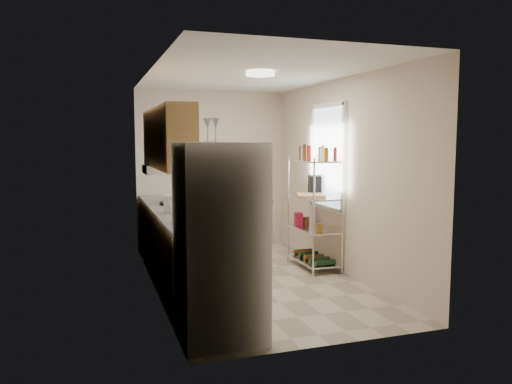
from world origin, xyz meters
The scene contains 16 objects.
room centered at (0.00, 0.00, 1.30)m, with size 2.52×4.42×2.62m.
counter_run centered at (-0.92, 0.44, 0.45)m, with size 0.63×3.51×0.90m.
upper_cabinets centered at (-1.05, 0.10, 1.81)m, with size 0.33×2.20×0.72m, color #A98148.
range_hood centered at (-1.00, 0.90, 1.39)m, with size 0.50×0.60×0.12m, color #B7BABC.
window centered at (1.23, 0.35, 1.55)m, with size 0.06×1.00×1.46m, color white.
bakers_rack centered at (1.00, 0.30, 1.11)m, with size 0.45×0.90×1.73m.
ceiling_dome centered at (0.00, -0.30, 2.57)m, with size 0.34×0.34×0.06m, color white.
refrigerator centered at (-0.87, -1.73, 0.89)m, with size 0.73×0.73×1.77m, color silver.
wine_glass_a centered at (-0.89, -1.70, 1.88)m, with size 0.08×0.08×0.21m, color silver, non-canonical shape.
wine_glass_b centered at (-0.95, -1.63, 1.88)m, with size 0.07×0.07×0.21m, color silver, non-canonical shape.
rice_cooker centered at (-0.98, 0.07, 1.01)m, with size 0.27×0.27×0.22m, color white.
frying_pan_large centered at (-0.94, 0.84, 0.92)m, with size 0.25×0.25×0.04m, color black.
frying_pan_small centered at (-0.87, 1.17, 0.92)m, with size 0.21×0.21×0.04m, color black.
cutting_board centered at (0.93, 0.28, 1.03)m, with size 0.37×0.48×0.03m, color tan.
espresso_machine centered at (1.12, 0.55, 1.15)m, with size 0.16×0.24×0.28m, color black.
storage_bag centered at (0.91, 0.63, 0.65)m, with size 0.11×0.15×0.17m, color maroon.
Camera 1 is at (-1.95, -5.98, 1.79)m, focal length 35.00 mm.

